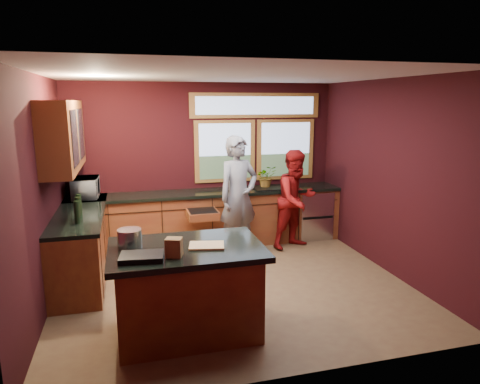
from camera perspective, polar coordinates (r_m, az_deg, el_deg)
name	(u,v)px	position (r m, az deg, el deg)	size (l,w,h in m)	color
floor	(234,285)	(5.81, -0.85, -12.29)	(4.50, 4.50, 0.00)	brown
room_shell	(182,148)	(5.53, -7.77, 5.78)	(4.52, 4.02, 2.71)	black
back_counter	(221,217)	(7.25, -2.60, -3.41)	(4.50, 0.64, 0.93)	#5C2215
left_counter	(82,244)	(6.32, -20.37, -6.47)	(0.64, 2.30, 0.93)	#5C2215
island	(188,289)	(4.57, -7.01, -12.76)	(1.55, 1.05, 0.95)	#5C2215
person_grey	(238,197)	(6.62, -0.22, -0.63)	(0.69, 0.45, 1.88)	slate
person_red	(296,199)	(7.07, 7.49, -0.98)	(0.79, 0.62, 1.63)	maroon
microwave	(86,188)	(6.99, -19.88, 0.54)	(0.57, 0.38, 0.31)	#999999
potted_plant	(266,177)	(7.37, 3.51, 2.05)	(0.34, 0.30, 0.38)	#999999
paper_towel	(232,182)	(7.16, -1.02, 1.39)	(0.12, 0.12, 0.28)	white
cutting_board	(207,246)	(4.38, -4.47, -7.13)	(0.35, 0.25, 0.02)	tan
stock_pot	(130,238)	(4.48, -14.48, -5.96)	(0.24, 0.24, 0.18)	silver
paper_bag	(174,247)	(4.12, -8.80, -7.31)	(0.15, 0.12, 0.18)	brown
black_tray	(142,257)	(4.12, -12.97, -8.41)	(0.40, 0.28, 0.05)	black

